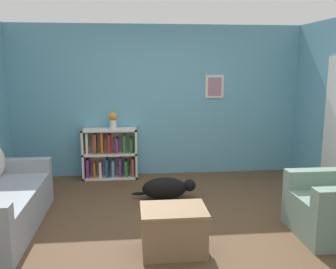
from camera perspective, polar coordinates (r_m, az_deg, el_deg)
name	(u,v)px	position (r m, az deg, el deg)	size (l,w,h in m)	color
ground_plane	(171,225)	(4.71, 0.51, -13.57)	(14.00, 14.00, 0.00)	brown
wall_back	(157,101)	(6.57, -1.62, 5.12)	(5.60, 0.13, 2.60)	#609EB7
bookshelf	(110,155)	(6.50, -8.84, -3.06)	(0.93, 0.31, 0.86)	silver
coffee_table	(173,229)	(4.01, 0.84, -14.15)	(0.68, 0.51, 0.47)	#846647
dog	(166,188)	(5.48, -0.26, -8.18)	(0.93, 0.29, 0.32)	black
vase	(113,119)	(6.37, -8.37, 2.29)	(0.14, 0.14, 0.28)	silver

